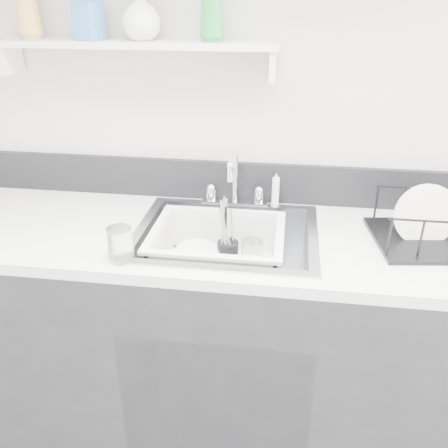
% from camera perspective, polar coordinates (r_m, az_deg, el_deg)
% --- Properties ---
extents(counter_run, '(3.20, 0.62, 0.92)m').
position_cam_1_polar(counter_run, '(1.93, 0.22, -13.33)').
color(counter_run, '#232326').
rests_on(counter_run, ground).
extents(backsplash, '(3.20, 0.02, 0.16)m').
position_cam_1_polar(backsplash, '(1.91, 1.48, 5.14)').
color(backsplash, black).
rests_on(backsplash, counter_run).
extents(sink, '(0.64, 0.52, 0.20)m').
position_cam_1_polar(sink, '(1.71, 0.24, -3.76)').
color(sink, silver).
rests_on(sink, counter_run).
extents(faucet, '(0.26, 0.18, 0.23)m').
position_cam_1_polar(faucet, '(1.87, 1.28, 4.00)').
color(faucet, silver).
rests_on(faucet, counter_run).
extents(side_sprayer, '(0.03, 0.03, 0.14)m').
position_cam_1_polar(side_sprayer, '(1.86, 6.23, 4.10)').
color(side_sprayer, white).
rests_on(side_sprayer, counter_run).
extents(wall_shelf, '(1.00, 0.16, 0.12)m').
position_cam_1_polar(wall_shelf, '(1.79, -10.51, 20.26)').
color(wall_shelf, silver).
rests_on(wall_shelf, room_shell).
extents(wash_tub, '(0.53, 0.46, 0.18)m').
position_cam_1_polar(wash_tub, '(1.71, -0.76, -3.37)').
color(wash_tub, white).
rests_on(wash_tub, sink).
extents(plate_stack, '(0.24, 0.24, 0.10)m').
position_cam_1_polar(plate_stack, '(1.71, -2.74, -5.25)').
color(plate_stack, white).
rests_on(plate_stack, wash_tub).
extents(utensil_cup, '(0.08, 0.08, 0.26)m').
position_cam_1_polar(utensil_cup, '(1.75, 0.45, -3.35)').
color(utensil_cup, black).
rests_on(utensil_cup, wash_tub).
extents(ladle, '(0.21, 0.27, 0.07)m').
position_cam_1_polar(ladle, '(1.73, -2.11, -4.49)').
color(ladle, silver).
rests_on(ladle, wash_tub).
extents(tumbler_in_tub, '(0.08, 0.08, 0.11)m').
position_cam_1_polar(tumbler_in_tub, '(1.74, 3.37, -3.64)').
color(tumbler_in_tub, white).
rests_on(tumbler_in_tub, wash_tub).
extents(tumbler_counter, '(0.09, 0.09, 0.11)m').
position_cam_1_polar(tumbler_counter, '(1.52, -12.37, -2.41)').
color(tumbler_counter, white).
rests_on(tumbler_counter, counter_run).
extents(dish_rack, '(0.46, 0.37, 0.15)m').
position_cam_1_polar(dish_rack, '(1.74, 24.68, 0.22)').
color(dish_rack, black).
rests_on(dish_rack, counter_run).
extents(bowl_small, '(0.13, 0.13, 0.03)m').
position_cam_1_polar(bowl_small, '(1.66, 3.07, -6.74)').
color(bowl_small, white).
rests_on(bowl_small, wash_tub).
extents(soap_bottle_a, '(0.11, 0.11, 0.22)m').
position_cam_1_polar(soap_bottle_a, '(1.94, -22.64, 23.09)').
color(soap_bottle_a, '#DFAB50').
rests_on(soap_bottle_a, wall_shelf).
extents(soap_bottle_b, '(0.10, 0.10, 0.18)m').
position_cam_1_polar(soap_bottle_b, '(1.84, -16.07, 23.31)').
color(soap_bottle_b, '#3F86BE').
rests_on(soap_bottle_b, wall_shelf).
extents(soap_bottle_c, '(0.14, 0.14, 0.17)m').
position_cam_1_polar(soap_bottle_c, '(1.78, -9.96, 23.63)').
color(soap_bottle_c, white).
rests_on(soap_bottle_c, wall_shelf).
extents(soap_bottle_d, '(0.09, 0.09, 0.21)m').
position_cam_1_polar(soap_bottle_d, '(1.72, -1.48, 24.48)').
color(soap_bottle_d, green).
rests_on(soap_bottle_d, wall_shelf).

